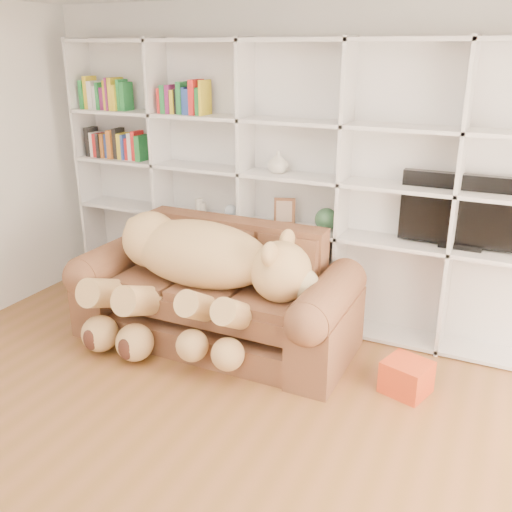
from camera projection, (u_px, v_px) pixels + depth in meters
The scene contains 14 objects.
floor at pixel (138, 477), 3.27m from camera, with size 5.00×5.00×0.00m, color brown.
wall_back at pixel (302, 166), 4.92m from camera, with size 5.00×0.02×2.70m, color white.
bookshelf at pixel (270, 172), 4.91m from camera, with size 4.43×0.35×2.40m.
sofa at pixel (217, 299), 4.71m from camera, with size 2.27×0.98×0.96m.
teddy_bear at pixel (195, 270), 4.47m from camera, with size 1.79×0.96×1.04m.
throw_pillow at pixel (174, 246), 4.93m from camera, with size 0.42×0.14×0.42m, color #580F11.
gift_box at pixel (406, 377), 4.04m from camera, with size 0.30×0.28×0.24m, color #CC411B.
tv at pixel (465, 212), 4.31m from camera, with size 0.96×0.18×0.57m.
picture_frame at pixel (285, 211), 4.91m from camera, with size 0.18×0.03×0.23m, color #58341E.
green_vase at pixel (326, 219), 4.77m from camera, with size 0.19×0.19×0.19m, color #31603A.
figurine_tall at pixel (199, 206), 5.27m from camera, with size 0.07×0.07×0.14m, color beige.
figurine_short at pixel (203, 208), 5.26m from camera, with size 0.06×0.06×0.10m, color beige.
snow_globe at pixel (231, 211), 5.14m from camera, with size 0.12×0.12×0.12m, color white.
shelf_vase at pixel (278, 162), 4.79m from camera, with size 0.18×0.18×0.19m, color beige.
Camera 1 is at (1.74, -2.08, 2.32)m, focal length 40.00 mm.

